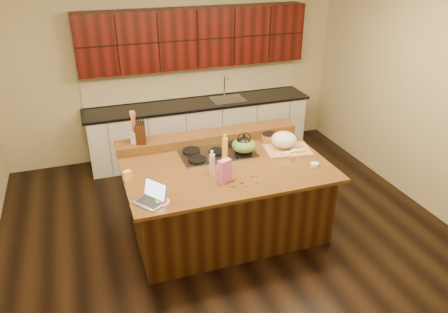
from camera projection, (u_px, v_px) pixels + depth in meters
name	position (u px, v px, depth m)	size (l,w,h in m)	color
room	(225.00, 131.00, 4.99)	(5.52, 5.02, 2.72)	black
island	(225.00, 197.00, 5.38)	(2.40, 1.60, 0.92)	black
back_ledge	(208.00, 137.00, 5.74)	(2.40, 0.30, 0.12)	black
cooktop	(217.00, 153.00, 5.42)	(0.92, 0.52, 0.05)	gray
back_counter	(198.00, 99.00, 7.12)	(3.70, 0.66, 2.40)	silver
kettle	(244.00, 144.00, 5.35)	(0.21, 0.21, 0.19)	black
green_bowl	(244.00, 145.00, 5.35)	(0.30, 0.30, 0.17)	#52752E
laptop	(152.00, 197.00, 4.41)	(0.37, 0.38, 0.21)	#B7B7BC
oil_bottle	(225.00, 148.00, 5.26)	(0.07, 0.07, 0.27)	yellow
vinegar_bottle	(212.00, 165.00, 4.90)	(0.06, 0.06, 0.25)	silver
wooden_tray	(285.00, 142.00, 5.51)	(0.61, 0.49, 0.22)	tan
ramekin_a	(315.00, 165.00, 5.12)	(0.10, 0.10, 0.04)	white
ramekin_b	(287.00, 155.00, 5.36)	(0.10, 0.10, 0.04)	white
ramekin_c	(295.00, 151.00, 5.44)	(0.10, 0.10, 0.04)	white
strainer_bowl	(270.00, 138.00, 5.75)	(0.24, 0.24, 0.09)	#996B3F
kitchen_timer	(294.00, 159.00, 5.22)	(0.08, 0.08, 0.07)	silver
pink_bag	(225.00, 171.00, 4.74)	(0.14, 0.08, 0.27)	#D263B1
candy_plate	(161.00, 202.00, 4.42)	(0.18, 0.18, 0.01)	white
package_box	(127.00, 176.00, 4.79)	(0.09, 0.06, 0.12)	#F2CA55
utensil_crock	(135.00, 138.00, 5.41)	(0.12, 0.12, 0.14)	white
knife_block	(140.00, 133.00, 5.41)	(0.12, 0.20, 0.24)	black
gumdrop_0	(237.00, 178.00, 4.85)	(0.02, 0.02, 0.02)	red
gumdrop_1	(242.00, 181.00, 4.79)	(0.02, 0.02, 0.02)	#198C26
gumdrop_2	(242.00, 183.00, 4.76)	(0.02, 0.02, 0.02)	red
gumdrop_3	(258.00, 183.00, 4.76)	(0.02, 0.02, 0.02)	#198C26
gumdrop_4	(228.00, 182.00, 4.77)	(0.02, 0.02, 0.02)	red
gumdrop_5	(230.00, 186.00, 4.69)	(0.02, 0.02, 0.02)	#198C26
gumdrop_6	(246.00, 186.00, 4.70)	(0.02, 0.02, 0.02)	red
gumdrop_7	(243.00, 183.00, 4.77)	(0.02, 0.02, 0.02)	#198C26
gumdrop_8	(234.00, 187.00, 4.69)	(0.02, 0.02, 0.02)	red
gumdrop_9	(256.00, 176.00, 4.90)	(0.02, 0.02, 0.02)	#198C26
gumdrop_10	(233.00, 181.00, 4.81)	(0.02, 0.02, 0.02)	red
gumdrop_11	(235.00, 180.00, 4.82)	(0.02, 0.02, 0.02)	#198C26
gumdrop_12	(252.00, 176.00, 4.90)	(0.02, 0.02, 0.02)	red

